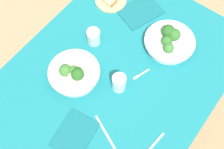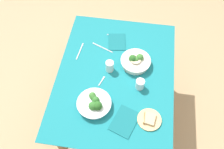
{
  "view_description": "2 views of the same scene",
  "coord_description": "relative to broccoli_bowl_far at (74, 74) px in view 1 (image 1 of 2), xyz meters",
  "views": [
    {
      "loc": [
        -0.54,
        -0.38,
        2.02
      ],
      "look_at": [
        -0.03,
        0.0,
        0.74
      ],
      "focal_mm": 47.97,
      "sensor_mm": 36.0,
      "label": 1
    },
    {
      "loc": [
        1.11,
        0.14,
        2.4
      ],
      "look_at": [
        0.01,
        -0.03,
        0.74
      ],
      "focal_mm": 40.19,
      "sensor_mm": 36.0,
      "label": 2
    }
  ],
  "objects": [
    {
      "name": "napkin_folded_upper",
      "position": [
        -0.22,
        -0.18,
        -0.04
      ],
      "size": [
        0.21,
        0.18,
        0.01
      ],
      "primitive_type": "cube",
      "rotation": [
        0.0,
        0.0,
        0.15
      ],
      "color": "#156870",
      "rests_on": "dining_table"
    },
    {
      "name": "table_knife_right",
      "position": [
        -0.13,
        -0.3,
        -0.04
      ],
      "size": [
        0.09,
        0.19,
        0.0
      ],
      "primitive_type": "cube",
      "rotation": [
        0.0,
        0.0,
        4.31
      ],
      "color": "#B7B7BC",
      "rests_on": "dining_table"
    },
    {
      "name": "napkin_folded_lower",
      "position": [
        0.52,
        -0.03,
        -0.04
      ],
      "size": [
        0.26,
        0.23,
        0.01
      ],
      "primitive_type": "cube",
      "rotation": [
        0.0,
        0.0,
        -0.34
      ],
      "color": "#156870",
      "rests_on": "dining_table"
    },
    {
      "name": "water_glass_side",
      "position": [
        0.22,
        0.06,
        0.0
      ],
      "size": [
        0.07,
        0.07,
        0.09
      ],
      "primitive_type": "cylinder",
      "color": "silver",
      "rests_on": "dining_table"
    },
    {
      "name": "broccoli_bowl_near",
      "position": [
        0.43,
        -0.26,
        -0.0
      ],
      "size": [
        0.26,
        0.26,
        0.1
      ],
      "color": "white",
      "rests_on": "dining_table"
    },
    {
      "name": "bread_side_plate",
      "position": [
        0.48,
        0.15,
        -0.03
      ],
      "size": [
        0.18,
        0.18,
        0.03
      ],
      "color": "#D6B27A",
      "rests_on": "dining_table"
    },
    {
      "name": "water_glass_center",
      "position": [
        0.09,
        -0.2,
        0.01
      ],
      "size": [
        0.07,
        0.07,
        0.1
      ],
      "primitive_type": "cylinder",
      "color": "silver",
      "rests_on": "dining_table"
    },
    {
      "name": "ground_plane",
      "position": [
        0.14,
        -0.15,
        -0.75
      ],
      "size": [
        6.0,
        6.0,
        0.0
      ],
      "primitive_type": "plane",
      "color": "tan"
    },
    {
      "name": "broccoli_bowl_far",
      "position": [
        0.0,
        0.0,
        0.0
      ],
      "size": [
        0.25,
        0.25,
        0.1
      ],
      "color": "silver",
      "rests_on": "dining_table"
    },
    {
      "name": "fork_by_far_bowl",
      "position": [
        0.2,
        -0.25,
        -0.04
      ],
      "size": [
        0.09,
        0.04,
        0.0
      ],
      "rotation": [
        0.0,
        0.0,
        2.81
      ],
      "color": "#B7B7BC",
      "rests_on": "dining_table"
    },
    {
      "name": "table_knife_left",
      "position": [
        -0.07,
        -0.49,
        -0.04
      ],
      "size": [
        0.18,
        0.03,
        0.0
      ],
      "primitive_type": "cube",
      "rotation": [
        0.0,
        0.0,
        6.18
      ],
      "color": "#B7B7BC",
      "rests_on": "dining_table"
    },
    {
      "name": "dining_table",
      "position": [
        0.14,
        -0.15,
        -0.15
      ],
      "size": [
        1.26,
        0.94,
        0.71
      ],
      "color": "#197A84",
      "rests_on": "ground_plane"
    }
  ]
}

